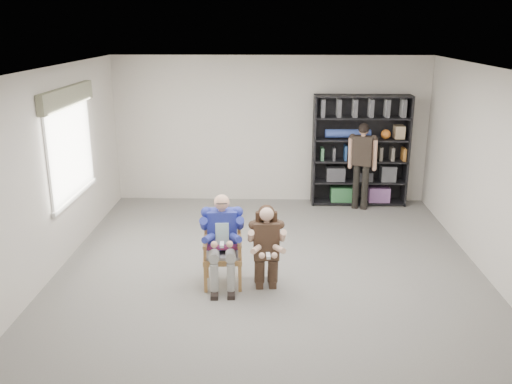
# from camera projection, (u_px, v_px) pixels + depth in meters

# --- Properties ---
(room_shell) EXTENTS (6.00, 7.00, 2.80)m
(room_shell) POSITION_uv_depth(u_px,v_px,m) (270.00, 180.00, 7.05)
(room_shell) COLOR beige
(room_shell) RESTS_ON ground
(floor) EXTENTS (6.00, 7.00, 0.01)m
(floor) POSITION_uv_depth(u_px,v_px,m) (269.00, 278.00, 7.47)
(floor) COLOR slate
(floor) RESTS_ON ground
(window_left) EXTENTS (0.16, 2.00, 1.75)m
(window_left) POSITION_uv_depth(u_px,v_px,m) (71.00, 145.00, 8.02)
(window_left) COLOR white
(window_left) RESTS_ON room_shell
(armchair) EXTENTS (0.60, 0.58, 0.97)m
(armchair) POSITION_uv_depth(u_px,v_px,m) (223.00, 251.00, 7.14)
(armchair) COLOR #A86434
(armchair) RESTS_ON floor
(seated_man) EXTENTS (0.60, 0.79, 1.26)m
(seated_man) POSITION_uv_depth(u_px,v_px,m) (222.00, 241.00, 7.10)
(seated_man) COLOR navy
(seated_man) RESTS_ON floor
(kneeling_woman) EXTENTS (0.54, 0.81, 1.15)m
(kneeling_woman) POSITION_uv_depth(u_px,v_px,m) (266.00, 248.00, 6.98)
(kneeling_woman) COLOR #34251D
(kneeling_woman) RESTS_ON floor
(bookshelf) EXTENTS (1.80, 0.38, 2.10)m
(bookshelf) POSITION_uv_depth(u_px,v_px,m) (360.00, 151.00, 10.24)
(bookshelf) COLOR black
(bookshelf) RESTS_ON floor
(standing_man) EXTENTS (0.57, 0.43, 1.64)m
(standing_man) POSITION_uv_depth(u_px,v_px,m) (362.00, 167.00, 10.02)
(standing_man) COLOR #2B221C
(standing_man) RESTS_ON floor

